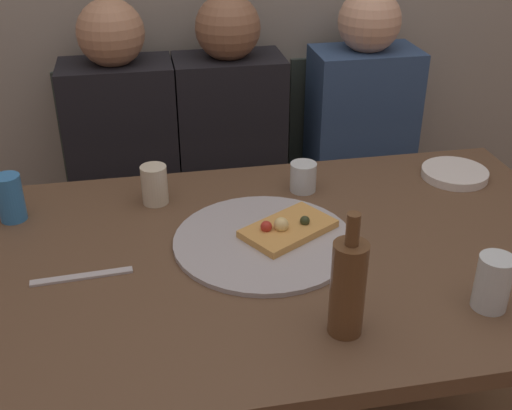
{
  "coord_description": "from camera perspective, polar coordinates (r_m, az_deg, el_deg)",
  "views": [
    {
      "loc": [
        -0.33,
        -1.22,
        1.56
      ],
      "look_at": [
        -0.06,
        0.14,
        0.78
      ],
      "focal_mm": 44.95,
      "sensor_mm": 36.0,
      "label": 1
    }
  ],
  "objects": [
    {
      "name": "chair_middle",
      "position": [
        2.35,
        -2.46,
        2.68
      ],
      "size": [
        0.44,
        0.44,
        0.9
      ],
      "rotation": [
        0.0,
        0.0,
        3.14
      ],
      "color": "#2D3833",
      "rests_on": "ground_plane"
    },
    {
      "name": "plate_stack",
      "position": [
        1.92,
        17.26,
        2.7
      ],
      "size": [
        0.19,
        0.19,
        0.02
      ],
      "primitive_type": "cylinder",
      "color": "white",
      "rests_on": "dining_table"
    },
    {
      "name": "wine_bottle",
      "position": [
        1.22,
        8.19,
        -7.19
      ],
      "size": [
        0.07,
        0.07,
        0.26
      ],
      "color": "brown",
      "rests_on": "dining_table"
    },
    {
      "name": "tumbler_far",
      "position": [
        1.7,
        -9.02,
        1.8
      ],
      "size": [
        0.07,
        0.07,
        0.1
      ],
      "primitive_type": "cylinder",
      "color": "beige",
      "rests_on": "dining_table"
    },
    {
      "name": "chair_left",
      "position": [
        2.33,
        -11.35,
        1.89
      ],
      "size": [
        0.44,
        0.44,
        0.9
      ],
      "rotation": [
        0.0,
        0.0,
        3.14
      ],
      "color": "#2D3833",
      "rests_on": "ground_plane"
    },
    {
      "name": "guest_in_sweater",
      "position": [
        2.14,
        -11.61,
        3.12
      ],
      "size": [
        0.36,
        0.56,
        1.17
      ],
      "rotation": [
        0.0,
        0.0,
        3.14
      ],
      "color": "black",
      "rests_on": "ground_plane"
    },
    {
      "name": "chair_right",
      "position": [
        2.46,
        8.51,
        3.57
      ],
      "size": [
        0.44,
        0.44,
        0.9
      ],
      "rotation": [
        0.0,
        0.0,
        3.14
      ],
      "color": "#2D3833",
      "rests_on": "ground_plane"
    },
    {
      "name": "table_knife",
      "position": [
        1.46,
        -15.23,
        -6.17
      ],
      "size": [
        0.22,
        0.03,
        0.01
      ],
      "primitive_type": "cube",
      "rotation": [
        0.0,
        0.0,
        0.06
      ],
      "color": "#B7B7BC",
      "rests_on": "dining_table"
    },
    {
      "name": "guest_by_wall",
      "position": [
        2.28,
        9.94,
        4.86
      ],
      "size": [
        0.36,
        0.56,
        1.17
      ],
      "rotation": [
        0.0,
        0.0,
        3.14
      ],
      "color": "navy",
      "rests_on": "ground_plane"
    },
    {
      "name": "wine_glass",
      "position": [
        1.76,
        4.22,
        2.51
      ],
      "size": [
        0.07,
        0.07,
        0.08
      ],
      "primitive_type": "cylinder",
      "color": "silver",
      "rests_on": "dining_table"
    },
    {
      "name": "pizza_slice_last",
      "position": [
        1.55,
        2.71,
        -2.08
      ],
      "size": [
        0.26,
        0.22,
        0.05
      ],
      "color": "tan",
      "rests_on": "pizza_tray"
    },
    {
      "name": "pizza_tray",
      "position": [
        1.53,
        0.7,
        -3.23
      ],
      "size": [
        0.43,
        0.43,
        0.01
      ],
      "primitive_type": "cylinder",
      "color": "#ADADB2",
      "rests_on": "dining_table"
    },
    {
      "name": "dining_table",
      "position": [
        1.55,
        3.34,
        -6.39
      ],
      "size": [
        1.46,
        0.93,
        0.73
      ],
      "color": "brown",
      "rests_on": "ground_plane"
    },
    {
      "name": "guest_in_beanie",
      "position": [
        2.16,
        -1.93,
        3.97
      ],
      "size": [
        0.36,
        0.56,
        1.17
      ],
      "rotation": [
        0.0,
        0.0,
        3.14
      ],
      "color": "black",
      "rests_on": "ground_plane"
    },
    {
      "name": "tumbler_near",
      "position": [
        1.38,
        20.33,
        -6.49
      ],
      "size": [
        0.07,
        0.07,
        0.12
      ],
      "primitive_type": "cylinder",
      "color": "silver",
      "rests_on": "dining_table"
    },
    {
      "name": "soda_can",
      "position": [
        1.71,
        -21.04,
        0.59
      ],
      "size": [
        0.07,
        0.07,
        0.12
      ],
      "primitive_type": "cylinder",
      "color": "#337AC1",
      "rests_on": "dining_table"
    }
  ]
}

